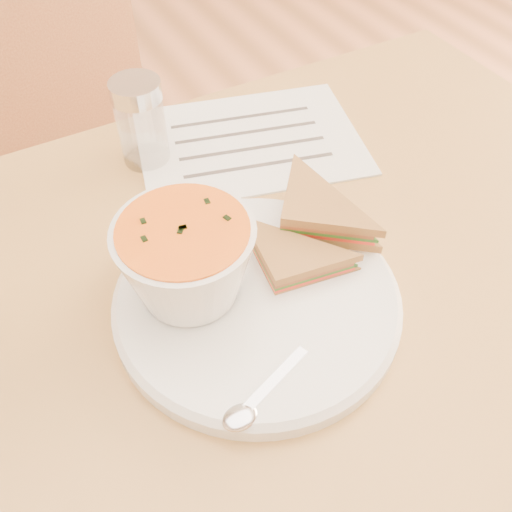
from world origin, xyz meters
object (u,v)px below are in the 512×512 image
plate (257,301)px  condiment_shaker (141,122)px  chair_far (130,204)px  dining_table (266,441)px  soup_bowl (187,264)px

plate → condiment_shaker: condiment_shaker is taller
chair_far → condiment_shaker: chair_far is taller
dining_table → soup_bowl: 0.44m
soup_bowl → condiment_shaker: (0.05, 0.24, -0.01)m
chair_far → plate: size_ratio=3.16×
chair_far → plate: chair_far is taller
soup_bowl → condiment_shaker: condiment_shaker is taller
chair_far → plate: 0.62m
dining_table → chair_far: size_ratio=1.13×
plate → chair_far: bearing=88.5°
condiment_shaker → plate: bearing=-88.2°
dining_table → condiment_shaker: size_ratio=9.22×
dining_table → plate: size_ratio=3.56×
soup_bowl → condiment_shaker: bearing=79.0°
condiment_shaker → chair_far: bearing=85.1°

